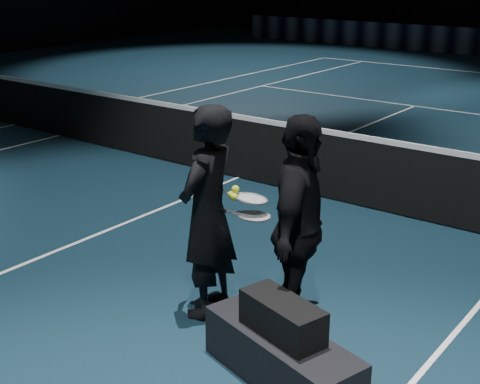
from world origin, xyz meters
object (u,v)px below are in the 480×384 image
object	(u,v)px
racket_lower	(254,216)
racket_upper	(251,199)
tennis_balls	(234,194)
racket_bag	(282,317)
player_a	(207,213)
player_b	(298,230)
player_bench	(282,358)

from	to	relation	value
racket_lower	racket_upper	xyz separation A→B (m)	(-0.06, 0.03, 0.13)
racket_lower	tennis_balls	world-z (taller)	tennis_balls
racket_bag	tennis_balls	bearing A→B (deg)	163.85
racket_lower	racket_upper	distance (m)	0.15
player_a	player_b	bearing A→B (deg)	89.81
player_bench	tennis_balls	bearing A→B (deg)	163.85
player_bench	racket_upper	xyz separation A→B (m)	(-0.74, 0.62, 0.93)
player_a	tennis_balls	size ratio (longest dim) A/B	15.88
racket_lower	racket_upper	world-z (taller)	racket_upper
racket_lower	player_a	bearing A→B (deg)	180.00
player_bench	tennis_balls	xyz separation A→B (m)	(-0.88, 0.56, 0.96)
player_bench	player_a	size ratio (longest dim) A/B	0.72
player_a	tennis_balls	bearing A→B (deg)	90.93
player_bench	racket_bag	distance (m)	0.34
tennis_balls	player_bench	bearing A→B (deg)	-32.39
racket_upper	tennis_balls	xyz separation A→B (m)	(-0.14, -0.06, 0.03)
racket_bag	tennis_balls	xyz separation A→B (m)	(-0.88, 0.56, 0.62)
player_b	tennis_balls	world-z (taller)	player_b
player_bench	player_b	bearing A→B (deg)	130.18
racket_bag	player_b	xyz separation A→B (m)	(-0.29, 0.66, 0.41)
player_bench	tennis_balls	world-z (taller)	tennis_balls
racket_upper	racket_lower	bearing A→B (deg)	-42.66
player_b	racket_upper	world-z (taller)	player_b
player_bench	racket_upper	size ratio (longest dim) A/B	2.01
racket_bag	tennis_balls	world-z (taller)	tennis_balls
racket_lower	racket_upper	size ratio (longest dim) A/B	1.00
player_bench	racket_upper	bearing A→B (deg)	156.48
racket_upper	tennis_balls	world-z (taller)	tennis_balls
racket_lower	tennis_balls	bearing A→B (deg)	178.53
tennis_balls	player_b	bearing A→B (deg)	9.59
racket_bag	tennis_balls	distance (m)	1.21
racket_upper	player_a	bearing A→B (deg)	-178.29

